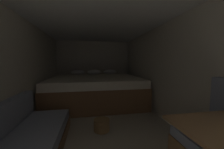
# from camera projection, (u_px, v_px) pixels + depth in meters

# --- Properties ---
(ground_plane) EXTENTS (7.10, 7.10, 0.00)m
(ground_plane) POSITION_uv_depth(u_px,v_px,m) (100.00, 125.00, 2.43)
(ground_plane) COLOR #B2A893
(wall_back) EXTENTS (2.72, 0.05, 1.96)m
(wall_back) POSITION_uv_depth(u_px,v_px,m) (94.00, 68.00, 4.87)
(wall_back) COLOR beige
(wall_back) RESTS_ON ground
(wall_left) EXTENTS (0.05, 5.10, 1.96)m
(wall_left) POSITION_uv_depth(u_px,v_px,m) (17.00, 74.00, 2.11)
(wall_left) COLOR beige
(wall_left) RESTS_ON ground
(wall_right) EXTENTS (0.05, 5.10, 1.96)m
(wall_right) POSITION_uv_depth(u_px,v_px,m) (167.00, 72.00, 2.58)
(wall_right) COLOR beige
(wall_right) RESTS_ON ground
(ceiling_slab) EXTENTS (2.72, 5.10, 0.05)m
(ceiling_slab) POSITION_uv_depth(u_px,v_px,m) (99.00, 16.00, 2.25)
(ceiling_slab) COLOR white
(ceiling_slab) RESTS_ON wall_left
(bed) EXTENTS (2.50, 2.08, 0.93)m
(bed) POSITION_uv_depth(u_px,v_px,m) (96.00, 89.00, 3.84)
(bed) COLOR brown
(bed) RESTS_ON ground
(wicker_basket) EXTENTS (0.27, 0.27, 0.20)m
(wicker_basket) POSITION_uv_depth(u_px,v_px,m) (102.00, 125.00, 2.24)
(wicker_basket) COLOR olive
(wicker_basket) RESTS_ON ground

